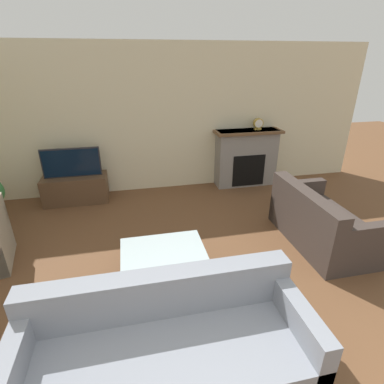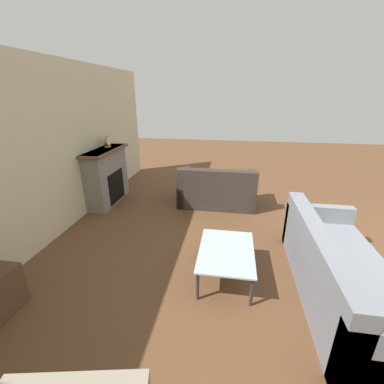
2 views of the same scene
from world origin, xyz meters
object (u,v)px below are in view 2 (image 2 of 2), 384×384
object	(u,v)px
couch_sectional	(339,274)
coffee_table	(226,253)
mantel_clock	(107,142)
couch_loveseat	(217,191)

from	to	relation	value
couch_sectional	coffee_table	distance (m)	1.27
coffee_table	mantel_clock	distance (m)	3.48
couch_sectional	coffee_table	xyz separation A→B (m)	(0.13, 1.26, 0.06)
couch_sectional	mantel_clock	bearing A→B (deg)	58.27
couch_loveseat	coffee_table	distance (m)	2.25
couch_loveseat	mantel_clock	xyz separation A→B (m)	(-0.02, 2.27, 0.95)
coffee_table	couch_sectional	bearing A→B (deg)	-95.80
mantel_clock	couch_loveseat	bearing A→B (deg)	-89.52
couch_sectional	couch_loveseat	world-z (taller)	same
couch_loveseat	coffee_table	bearing A→B (deg)	96.73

